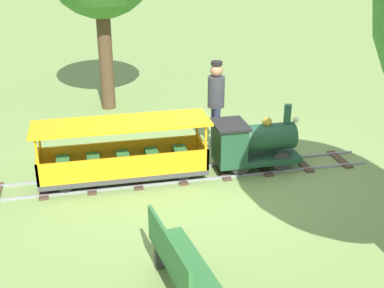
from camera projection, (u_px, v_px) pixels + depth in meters
ground_plane at (198, 174)px, 8.22m from camera, size 60.00×60.00×0.00m
track at (180, 175)px, 8.16m from camera, size 0.71×6.40×0.04m
locomotive at (252, 142)px, 8.22m from camera, size 0.67×1.45×1.06m
passenger_car at (123, 158)px, 7.82m from camera, size 0.77×2.70×0.97m
conductor_person at (216, 98)px, 8.86m from camera, size 0.30×0.30×1.62m
park_bench at (180, 265)px, 5.30m from camera, size 1.35×0.59×0.82m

